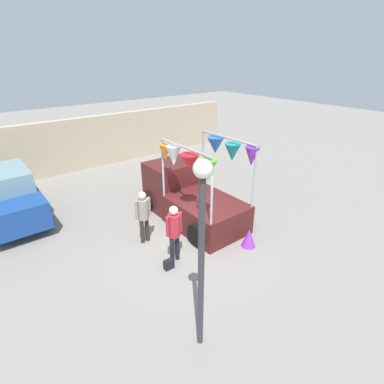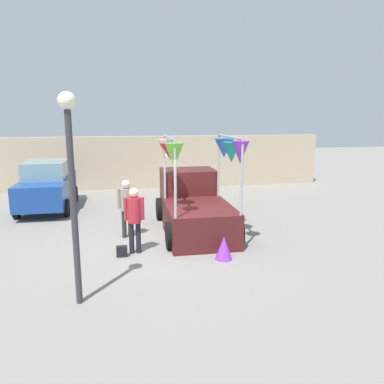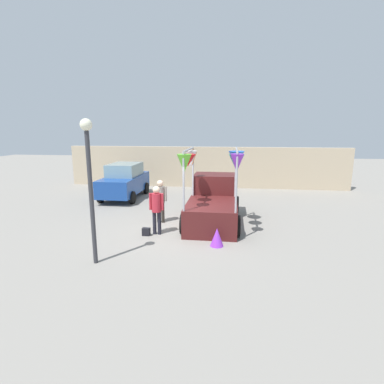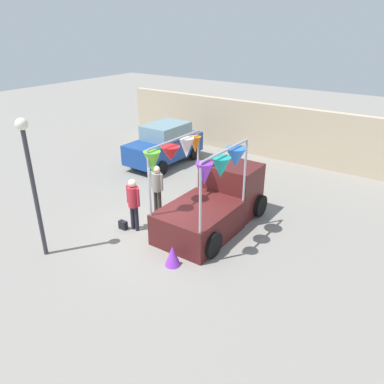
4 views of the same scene
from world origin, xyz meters
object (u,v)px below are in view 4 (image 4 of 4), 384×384
(person_vendor, at_px, (157,185))
(street_lamp, at_px, (30,170))
(parked_car, at_px, (165,144))
(person_customer, at_px, (133,200))
(vendor_truck, at_px, (216,199))
(handbag, at_px, (123,225))
(folded_kite_bundle_violet, at_px, (173,256))

(person_vendor, xyz_separation_m, street_lamp, (-0.97, -3.91, 1.55))
(parked_car, distance_m, street_lamp, 8.44)
(person_customer, relative_size, street_lamp, 0.44)
(person_vendor, height_order, street_lamp, street_lamp)
(parked_car, bearing_deg, vendor_truck, -35.62)
(vendor_truck, xyz_separation_m, person_customer, (-1.91, -1.84, 0.15))
(person_vendor, bearing_deg, parked_car, 126.03)
(handbag, xyz_separation_m, street_lamp, (-0.81, -2.34, 2.46))
(person_customer, bearing_deg, handbag, -150.26)
(vendor_truck, height_order, person_customer, vendor_truck)
(handbag, bearing_deg, vendor_truck, 42.14)
(vendor_truck, bearing_deg, person_customer, -135.98)
(street_lamp, bearing_deg, parked_car, 104.15)
(folded_kite_bundle_violet, bearing_deg, handbag, 165.85)
(parked_car, bearing_deg, folded_kite_bundle_violet, -49.64)
(person_customer, distance_m, street_lamp, 3.18)
(folded_kite_bundle_violet, bearing_deg, street_lamp, -153.21)
(parked_car, relative_size, person_vendor, 2.30)
(street_lamp, bearing_deg, folded_kite_bundle_violet, 26.79)
(person_vendor, bearing_deg, vendor_truck, 12.60)
(person_customer, bearing_deg, person_vendor, 97.83)
(person_vendor, relative_size, street_lamp, 0.44)
(person_customer, relative_size, folded_kite_bundle_violet, 2.93)
(person_customer, xyz_separation_m, handbag, (-0.35, -0.20, -0.93))
(vendor_truck, distance_m, folded_kite_bundle_violet, 2.77)
(parked_car, bearing_deg, person_vendor, -53.97)
(street_lamp, xyz_separation_m, folded_kite_bundle_violet, (3.35, 1.69, -2.30))
(vendor_truck, bearing_deg, parked_car, 144.38)
(person_customer, xyz_separation_m, street_lamp, (-1.16, -2.54, 1.53))
(folded_kite_bundle_violet, bearing_deg, person_vendor, 137.13)
(vendor_truck, bearing_deg, folded_kite_bundle_violet, -83.79)
(person_customer, distance_m, folded_kite_bundle_violet, 2.48)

